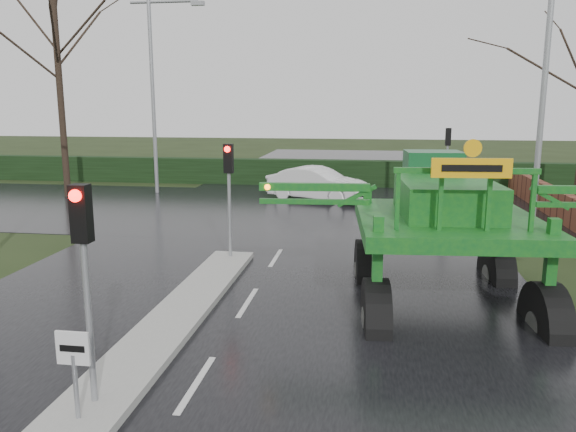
# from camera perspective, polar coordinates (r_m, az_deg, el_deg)

# --- Properties ---
(ground) EXTENTS (140.00, 140.00, 0.00)m
(ground) POSITION_cam_1_polar(r_m,az_deg,el_deg) (10.00, -9.30, -16.55)
(ground) COLOR black
(ground) RESTS_ON ground
(road_main) EXTENTS (14.00, 80.00, 0.02)m
(road_main) POSITION_cam_1_polar(r_m,az_deg,el_deg) (19.18, -0.24, -2.73)
(road_main) COLOR black
(road_main) RESTS_ON ground
(road_cross) EXTENTS (80.00, 12.00, 0.02)m
(road_cross) POSITION_cam_1_polar(r_m,az_deg,el_deg) (25.00, 1.83, 0.56)
(road_cross) COLOR black
(road_cross) RESTS_ON ground
(median_island) EXTENTS (1.20, 10.00, 0.16)m
(median_island) POSITION_cam_1_polar(r_m,az_deg,el_deg) (12.95, -10.81, -9.56)
(median_island) COLOR gray
(median_island) RESTS_ON ground
(hedge_row) EXTENTS (44.00, 0.90, 1.50)m
(hedge_row) POSITION_cam_1_polar(r_m,az_deg,el_deg) (32.76, 3.46, 4.41)
(hedge_row) COLOR black
(hedge_row) RESTS_ON ground
(brick_wall) EXTENTS (0.40, 20.00, 1.20)m
(brick_wall) POSITION_cam_1_polar(r_m,az_deg,el_deg) (25.90, 25.59, 1.16)
(brick_wall) COLOR #592D1E
(brick_wall) RESTS_ON ground
(keep_left_sign) EXTENTS (0.50, 0.07, 1.35)m
(keep_left_sign) POSITION_cam_1_polar(r_m,az_deg,el_deg) (8.80, -20.93, -13.58)
(keep_left_sign) COLOR gray
(keep_left_sign) RESTS_ON ground
(traffic_signal_near) EXTENTS (0.26, 0.33, 3.52)m
(traffic_signal_near) POSITION_cam_1_polar(r_m,az_deg,el_deg) (8.71, -20.07, -3.07)
(traffic_signal_near) COLOR gray
(traffic_signal_near) RESTS_ON ground
(traffic_signal_mid) EXTENTS (0.26, 0.33, 3.52)m
(traffic_signal_mid) POSITION_cam_1_polar(r_m,az_deg,el_deg) (16.54, -6.04, 4.07)
(traffic_signal_mid) COLOR gray
(traffic_signal_mid) RESTS_ON ground
(traffic_signal_far) EXTENTS (0.26, 0.33, 3.52)m
(traffic_signal_far) POSITION_cam_1_polar(r_m,az_deg,el_deg) (28.72, 15.91, 6.73)
(traffic_signal_far) COLOR gray
(traffic_signal_far) RESTS_ON ground
(street_light_right) EXTENTS (3.85, 0.30, 10.00)m
(street_light_right) POSITION_cam_1_polar(r_m,az_deg,el_deg) (21.14, 23.92, 13.98)
(street_light_right) COLOR gray
(street_light_right) RESTS_ON ground
(street_light_left_far) EXTENTS (3.85, 0.30, 10.00)m
(street_light_left_far) POSITION_cam_1_polar(r_m,az_deg,el_deg) (30.49, -13.10, 13.50)
(street_light_left_far) COLOR gray
(street_light_left_far) RESTS_ON ground
(tree_left_far) EXTENTS (7.70, 7.70, 13.26)m
(tree_left_far) POSITION_cam_1_polar(r_m,az_deg,el_deg) (30.62, -22.41, 15.13)
(tree_left_far) COLOR black
(tree_left_far) RESTS_ON ground
(crop_sprayer) EXTENTS (8.87, 5.82, 4.96)m
(crop_sprayer) POSITION_cam_1_polar(r_m,az_deg,el_deg) (12.03, 9.11, 0.12)
(crop_sprayer) COLOR black
(crop_sprayer) RESTS_ON ground
(white_sedan) EXTENTS (5.23, 3.38, 1.63)m
(white_sedan) POSITION_cam_1_polar(r_m,az_deg,el_deg) (27.65, 2.95, 1.57)
(white_sedan) COLOR silver
(white_sedan) RESTS_ON ground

